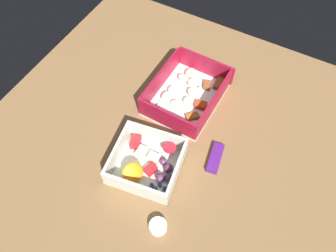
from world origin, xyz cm
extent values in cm
cube|color=brown|center=(0.00, 0.00, 1.00)|extent=(80.00, 80.00, 2.00)
cube|color=white|center=(-11.59, -0.62, 2.30)|extent=(19.52, 15.30, 0.60)
cube|color=maroon|center=(-20.88, -0.41, 5.27)|extent=(0.93, 14.88, 5.35)
cube|color=maroon|center=(-2.29, -0.83, 5.27)|extent=(0.93, 14.88, 5.35)
cube|color=maroon|center=(-11.43, 6.51, 5.27)|extent=(18.00, 1.00, 5.35)
cube|color=maroon|center=(-11.75, -7.76, 5.27)|extent=(18.00, 1.00, 5.35)
ellipsoid|color=beige|center=(-4.11, -1.00, 3.39)|extent=(1.93, 2.49, 1.13)
ellipsoid|color=beige|center=(-8.47, -1.96, 3.40)|extent=(2.55, 2.79, 1.14)
ellipsoid|color=beige|center=(-13.03, 0.02, 3.56)|extent=(3.33, 3.19, 1.37)
ellipsoid|color=beige|center=(-11.47, -4.70, 3.42)|extent=(2.70, 2.23, 1.16)
ellipsoid|color=beige|center=(-9.05, -4.79, 3.62)|extent=(3.07, 2.27, 1.46)
ellipsoid|color=beige|center=(-18.45, -3.11, 3.63)|extent=(3.22, 2.49, 1.46)
ellipsoid|color=beige|center=(-15.90, -1.34, 3.56)|extent=(2.94, 2.21, 1.37)
ellipsoid|color=beige|center=(-16.00, -3.78, 3.62)|extent=(2.75, 3.36, 1.46)
ellipsoid|color=beige|center=(-10.41, -0.06, 3.37)|extent=(2.50, 2.02, 1.10)
cube|color=brown|center=(-18.76, 4.66, 3.28)|extent=(3.56, 1.85, 1.36)
cube|color=brown|center=(-16.94, 2.35, 3.25)|extent=(2.87, 2.43, 1.30)
cube|color=#AD5B1E|center=(-6.94, 3.28, 3.11)|extent=(3.33, 3.29, 1.03)
cube|color=red|center=(-10.74, 3.62, 3.25)|extent=(2.38, 2.98, 1.29)
cube|color=#387A33|center=(-5.71, -5.05, 2.70)|extent=(0.60, 0.40, 0.20)
cube|color=#387A33|center=(-6.35, -5.86, 2.70)|extent=(0.60, 0.40, 0.20)
cube|color=#387A33|center=(-15.86, 0.52, 2.70)|extent=(0.60, 0.40, 0.20)
cube|color=silver|center=(8.63, 0.37, 2.30)|extent=(15.25, 15.68, 0.60)
cube|color=silver|center=(2.37, -0.62, 4.94)|extent=(2.73, 13.72, 4.67)
cube|color=silver|center=(14.88, 1.35, 4.94)|extent=(2.73, 13.72, 4.67)
cube|color=silver|center=(7.60, 6.88, 4.94)|extent=(12.02, 2.46, 4.67)
cube|color=silver|center=(9.65, -6.15, 4.94)|extent=(12.02, 2.46, 4.67)
ellipsoid|color=orange|center=(12.25, -0.80, 4.82)|extent=(5.92, 5.75, 4.25)
cube|color=#F4EACC|center=(6.91, -2.00, 3.43)|extent=(2.81, 2.14, 1.65)
cube|color=red|center=(9.30, 1.64, 3.34)|extent=(2.90, 2.48, 1.48)
cube|color=#F4EACC|center=(6.69, 0.83, 3.38)|extent=(2.07, 2.68, 1.55)
cube|color=red|center=(5.27, -4.51, 3.45)|extent=(3.39, 2.96, 1.71)
sphere|color=#562D4C|center=(7.35, 4.75, 3.59)|extent=(1.98, 1.98, 1.98)
sphere|color=#562D4C|center=(6.44, 3.02, 3.45)|extent=(1.70, 1.70, 1.70)
sphere|color=#562D4C|center=(10.00, 4.23, 3.54)|extent=(1.89, 1.89, 1.89)
sphere|color=#562D4C|center=(9.19, 5.73, 3.47)|extent=(1.75, 1.75, 1.75)
cone|color=red|center=(3.61, 2.96, 3.76)|extent=(2.91, 2.91, 2.32)
sphere|color=navy|center=(11.23, 4.91, 3.06)|extent=(0.92, 0.92, 0.92)
sphere|color=navy|center=(11.52, 6.27, 3.12)|extent=(1.05, 1.05, 1.05)
sphere|color=navy|center=(12.07, 3.46, 3.05)|extent=(0.91, 0.91, 0.91)
sphere|color=navy|center=(12.55, 4.46, 3.18)|extent=(1.17, 1.17, 1.17)
sphere|color=navy|center=(12.68, 6.24, 3.05)|extent=(0.91, 0.91, 0.91)
cube|color=#51197A|center=(-0.22, 12.31, 2.60)|extent=(7.30, 3.54, 1.20)
cylinder|color=white|center=(18.67, 8.70, 2.79)|extent=(3.47, 3.47, 1.58)
camera|label=1|loc=(32.40, 18.36, 65.31)|focal=34.67mm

